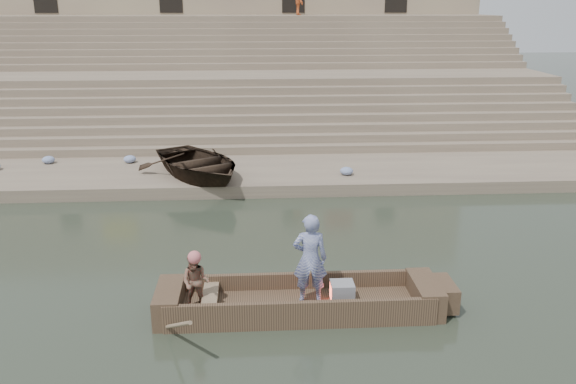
{
  "coord_description": "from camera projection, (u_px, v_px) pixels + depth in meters",
  "views": [
    {
      "loc": [
        2.52,
        -11.7,
        5.93
      ],
      "look_at": [
        3.37,
        2.29,
        1.4
      ],
      "focal_mm": 36.88,
      "sensor_mm": 36.0,
      "label": 1
    }
  ],
  "objects": [
    {
      "name": "standing_man",
      "position": [
        310.0,
        259.0,
        11.52
      ],
      "size": [
        0.7,
        0.49,
        1.85
      ],
      "primitive_type": "imported",
      "rotation": [
        0.0,
        0.0,
        3.07
      ],
      "color": "navy",
      "rests_on": "main_rowboat"
    },
    {
      "name": "lower_landing",
      "position": [
        180.0,
        176.0,
        20.33
      ],
      "size": [
        32.0,
        4.0,
        0.4
      ],
      "primitive_type": "cube",
      "color": "gray",
      "rests_on": "ground"
    },
    {
      "name": "television",
      "position": [
        342.0,
        292.0,
        11.75
      ],
      "size": [
        0.46,
        0.42,
        0.4
      ],
      "color": "gray",
      "rests_on": "main_rowboat"
    },
    {
      "name": "cloth_bundles",
      "position": [
        89.0,
        165.0,
        20.43
      ],
      "size": [
        14.46,
        2.55,
        0.26
      ],
      "color": "#3F5999",
      "rests_on": "lower_landing"
    },
    {
      "name": "main_rowboat",
      "position": [
        299.0,
        307.0,
        11.8
      ],
      "size": [
        5.0,
        1.3,
        0.22
      ],
      "primitive_type": "cube",
      "color": "brown",
      "rests_on": "ground"
    },
    {
      "name": "upper_landing",
      "position": [
        207.0,
        63.0,
        33.36
      ],
      "size": [
        32.0,
        3.0,
        5.2
      ],
      "primitive_type": "cube",
      "color": "gray",
      "rests_on": "ground"
    },
    {
      "name": "rowing_man",
      "position": [
        196.0,
        282.0,
        11.34
      ],
      "size": [
        0.63,
        0.53,
        1.15
      ],
      "primitive_type": "imported",
      "rotation": [
        0.0,
        0.0,
        -0.19
      ],
      "color": "#23694C",
      "rests_on": "main_rowboat"
    },
    {
      "name": "mid_landing",
      "position": [
        197.0,
        105.0,
        27.08
      ],
      "size": [
        32.0,
        3.0,
        2.8
      ],
      "primitive_type": "cube",
      "color": "gray",
      "rests_on": "ground"
    },
    {
      "name": "ground",
      "position": [
        139.0,
        289.0,
        12.79
      ],
      "size": [
        120.0,
        120.0,
        0.0
      ],
      "primitive_type": "plane",
      "color": "#283124",
      "rests_on": "ground"
    },
    {
      "name": "rowboat_trim",
      "position": [
        309.0,
        298.0,
        11.74
      ],
      "size": [
        6.04,
        2.63,
        1.82
      ],
      "color": "brown",
      "rests_on": "ground"
    },
    {
      "name": "ghat_steps",
      "position": [
        200.0,
        91.0,
        28.57
      ],
      "size": [
        32.0,
        11.0,
        5.2
      ],
      "color": "gray",
      "rests_on": "ground"
    },
    {
      "name": "beached_rowboat",
      "position": [
        198.0,
        163.0,
        19.43
      ],
      "size": [
        4.89,
        5.33,
        0.9
      ],
      "primitive_type": "imported",
      "rotation": [
        0.0,
        0.0,
        0.53
      ],
      "color": "#2D2116",
      "rests_on": "lower_landing"
    },
    {
      "name": "building_wall",
      "position": [
        209.0,
        7.0,
        36.24
      ],
      "size": [
        32.0,
        5.07,
        11.2
      ],
      "color": "tan",
      "rests_on": "ground"
    }
  ]
}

